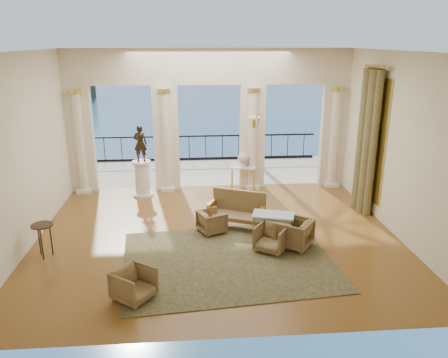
{
  "coord_description": "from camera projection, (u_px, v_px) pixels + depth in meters",
  "views": [
    {
      "loc": [
        -0.63,
        -10.08,
        4.75
      ],
      "look_at": [
        0.21,
        0.6,
        1.32
      ],
      "focal_mm": 35.0,
      "sensor_mm": 36.0,
      "label": 1
    }
  ],
  "objects": [
    {
      "name": "armchair_b",
      "position": [
        272.0,
        237.0,
        10.19
      ],
      "size": [
        0.92,
        0.91,
        0.7
      ],
      "primitive_type": "imported",
      "rotation": [
        0.0,
        0.0,
        -0.6
      ],
      "color": "#45321E",
      "rests_on": "ground"
    },
    {
      "name": "armchair_c",
      "position": [
        294.0,
        232.0,
        10.37
      ],
      "size": [
        1.01,
        1.02,
        0.77
      ],
      "primitive_type": "imported",
      "rotation": [
        0.0,
        0.0,
        -2.2
      ],
      "color": "#45321E",
      "rests_on": "ground"
    },
    {
      "name": "wall_sconce",
      "position": [
        254.0,
        123.0,
        13.82
      ],
      "size": [
        0.3,
        0.11,
        0.33
      ],
      "color": "gold",
      "rests_on": "arcade"
    },
    {
      "name": "curtain",
      "position": [
        366.0,
        142.0,
        12.19
      ],
      "size": [
        0.33,
        1.4,
        4.09
      ],
      "color": "#4C4828",
      "rests_on": "ground"
    },
    {
      "name": "headland",
      "position": [
        21.0,
        86.0,
        76.18
      ],
      "size": [
        22.0,
        18.0,
        6.0
      ],
      "primitive_type": "cube",
      "color": "black",
      "rests_on": "sea"
    },
    {
      "name": "rug",
      "position": [
        228.0,
        260.0,
        9.82
      ],
      "size": [
        4.95,
        4.03,
        0.02
      ],
      "primitive_type": "cube",
      "rotation": [
        0.0,
        0.0,
        0.1
      ],
      "color": "#282F16",
      "rests_on": "ground"
    },
    {
      "name": "window_frame",
      "position": [
        373.0,
        139.0,
        12.18
      ],
      "size": [
        0.04,
        1.6,
        3.4
      ],
      "primitive_type": "cube",
      "color": "gold",
      "rests_on": "room_walls"
    },
    {
      "name": "armchair_a",
      "position": [
        134.0,
        283.0,
        8.27
      ],
      "size": [
        0.91,
        0.92,
        0.69
      ],
      "primitive_type": "imported",
      "rotation": [
        0.0,
        0.0,
        0.93
      ],
      "color": "#45321E",
      "rests_on": "ground"
    },
    {
      "name": "armchair_d",
      "position": [
        212.0,
        221.0,
        11.18
      ],
      "size": [
        0.79,
        0.81,
        0.64
      ],
      "primitive_type": "imported",
      "rotation": [
        0.0,
        0.0,
        2.01
      ],
      "color": "#45321E",
      "rests_on": "ground"
    },
    {
      "name": "sea",
      "position": [
        193.0,
        110.0,
        69.86
      ],
      "size": [
        160.0,
        160.0,
        0.0
      ],
      "primitive_type": "plane",
      "color": "#2A548A",
      "rests_on": "ground"
    },
    {
      "name": "palm_tree",
      "position": [
        259.0,
        58.0,
        16.23
      ],
      "size": [
        2.0,
        2.0,
        4.5
      ],
      "color": "#4C3823",
      "rests_on": "terrace"
    },
    {
      "name": "arcade",
      "position": [
        209.0,
        111.0,
        13.9
      ],
      "size": [
        9.0,
        0.56,
        4.5
      ],
      "color": "#F4E0C3",
      "rests_on": "ground"
    },
    {
      "name": "balustrade",
      "position": [
        206.0,
        150.0,
        17.96
      ],
      "size": [
        9.0,
        0.06,
        1.03
      ],
      "color": "black",
      "rests_on": "terrace"
    },
    {
      "name": "side_table",
      "position": [
        42.0,
        229.0,
        9.82
      ],
      "size": [
        0.49,
        0.49,
        0.79
      ],
      "color": "black",
      "rests_on": "ground"
    },
    {
      "name": "terrace",
      "position": [
        208.0,
        172.0,
        16.58
      ],
      "size": [
        10.0,
        3.6,
        0.1
      ],
      "primitive_type": "cube",
      "color": "#B1A791",
      "rests_on": "ground"
    },
    {
      "name": "room_walls",
      "position": [
        220.0,
        133.0,
        9.12
      ],
      "size": [
        9.0,
        9.0,
        9.0
      ],
      "color": "white",
      "rests_on": "ground"
    },
    {
      "name": "console_table",
      "position": [
        243.0,
        171.0,
        14.32
      ],
      "size": [
        0.84,
        0.41,
        0.77
      ],
      "rotation": [
        0.0,
        0.0,
        -0.12
      ],
      "color": "silver",
      "rests_on": "ground"
    },
    {
      "name": "statue",
      "position": [
        140.0,
        143.0,
        13.39
      ],
      "size": [
        0.45,
        0.33,
        1.13
      ],
      "primitive_type": "imported",
      "rotation": [
        0.0,
        0.0,
        3.0
      ],
      "color": "black",
      "rests_on": "pedestal"
    },
    {
      "name": "floor",
      "position": [
        217.0,
        236.0,
        11.06
      ],
      "size": [
        9.0,
        9.0,
        0.0
      ],
      "primitive_type": "plane",
      "color": "#502E12",
      "rests_on": "ground"
    },
    {
      "name": "urn",
      "position": [
        243.0,
        159.0,
        14.2
      ],
      "size": [
        0.35,
        0.35,
        0.47
      ],
      "color": "white",
      "rests_on": "console_table"
    },
    {
      "name": "game_table",
      "position": [
        273.0,
        217.0,
        10.66
      ],
      "size": [
        1.11,
        0.8,
        0.69
      ],
      "rotation": [
        0.0,
        0.0,
        -0.28
      ],
      "color": "#A7C5D5",
      "rests_on": "ground"
    },
    {
      "name": "pedestal",
      "position": [
        142.0,
        179.0,
        13.74
      ],
      "size": [
        0.62,
        0.62,
        1.15
      ],
      "color": "silver",
      "rests_on": "ground"
    },
    {
      "name": "settee",
      "position": [
        237.0,
        209.0,
        11.5
      ],
      "size": [
        1.58,
        1.15,
        0.96
      ],
      "rotation": [
        0.0,
        0.0,
        -0.42
      ],
      "color": "#45321E",
      "rests_on": "ground"
    }
  ]
}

